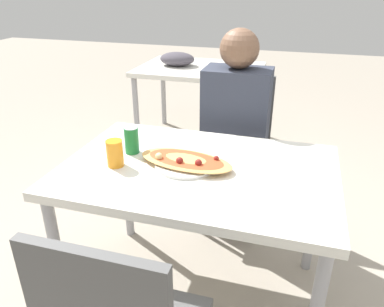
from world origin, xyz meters
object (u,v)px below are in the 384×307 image
(dining_table, at_px, (198,182))
(pizza_main, at_px, (186,161))
(person_seated, at_px, (235,120))
(soda_can, at_px, (132,140))
(drink_glass, at_px, (115,153))
(chair_far_seated, at_px, (237,144))

(dining_table, bearing_deg, pizza_main, -179.61)
(dining_table, xyz_separation_m, person_seated, (0.05, 0.61, 0.08))
(soda_can, distance_m, drink_glass, 0.14)
(dining_table, bearing_deg, drink_glass, -165.43)
(person_seated, xyz_separation_m, pizza_main, (-0.11, -0.61, 0.02))
(person_seated, relative_size, drink_glass, 10.44)
(chair_far_seated, bearing_deg, dining_table, 86.11)
(chair_far_seated, bearing_deg, drink_glass, 64.18)
(drink_glass, bearing_deg, pizza_main, 17.18)
(dining_table, distance_m, person_seated, 0.62)
(person_seated, relative_size, soda_can, 9.86)
(dining_table, height_order, pizza_main, pizza_main)
(dining_table, height_order, drink_glass, drink_glass)
(pizza_main, xyz_separation_m, drink_glass, (-0.29, -0.09, 0.04))
(soda_can, bearing_deg, drink_glass, -94.88)
(drink_glass, bearing_deg, soda_can, 85.12)
(pizza_main, bearing_deg, drink_glass, -162.82)
(chair_far_seated, bearing_deg, soda_can, 60.37)
(dining_table, height_order, soda_can, soda_can)
(soda_can, bearing_deg, pizza_main, -10.99)
(soda_can, bearing_deg, dining_table, -9.11)
(dining_table, bearing_deg, person_seated, 85.37)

